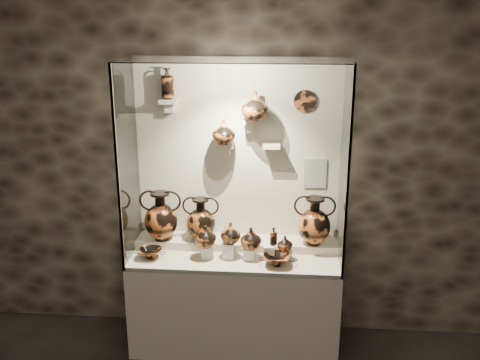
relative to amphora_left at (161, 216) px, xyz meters
name	(u,v)px	position (x,y,z in m)	size (l,w,h in m)	color
wall_back	(238,154)	(0.63, 0.20, 0.49)	(5.00, 0.02, 3.20)	black
plinth	(235,302)	(0.63, -0.12, -0.71)	(1.70, 0.60, 0.80)	beige
front_tier	(235,257)	(0.63, -0.12, -0.29)	(1.68, 0.58, 0.03)	beige
rear_tier	(237,244)	(0.63, 0.05, -0.26)	(1.70, 0.25, 0.10)	beige
back_panel	(238,155)	(0.63, 0.19, 0.49)	(1.70, 0.03, 1.60)	beige
glass_front	(231,176)	(0.63, -0.42, 0.49)	(1.70, 0.01, 1.60)	white
glass_left	(128,162)	(-0.22, -0.12, 0.49)	(0.01, 0.60, 1.60)	white
glass_right	(345,167)	(1.48, -0.12, 0.49)	(0.01, 0.60, 1.60)	white
glass_top	(234,60)	(0.63, -0.12, 1.29)	(1.70, 0.60, 0.01)	white
frame_post_left	(117,173)	(-0.21, -0.41, 0.49)	(0.02, 0.02, 1.60)	gray
frame_post_right	(348,178)	(1.47, -0.41, 0.49)	(0.02, 0.02, 1.60)	gray
pedestal_a	(207,251)	(0.41, -0.17, -0.23)	(0.09, 0.09, 0.10)	silver
pedestal_b	(228,250)	(0.58, -0.17, -0.21)	(0.09, 0.09, 0.13)	silver
pedestal_c	(249,253)	(0.75, -0.17, -0.23)	(0.09, 0.09, 0.09)	silver
pedestal_d	(269,252)	(0.91, -0.17, -0.22)	(0.09, 0.09, 0.12)	silver
pedestal_e	(286,255)	(1.05, -0.17, -0.24)	(0.09, 0.09, 0.08)	silver
bracket_ul	(169,101)	(0.08, 0.12, 0.94)	(0.14, 0.12, 0.04)	beige
bracket_ca	(225,145)	(0.53, 0.12, 0.59)	(0.14, 0.12, 0.04)	beige
bracket_cb	(250,121)	(0.73, 0.12, 0.79)	(0.10, 0.12, 0.04)	beige
bracket_cc	(272,146)	(0.91, 0.12, 0.59)	(0.14, 0.12, 0.04)	beige
amphora_left	(161,216)	(0.00, 0.00, 0.00)	(0.33, 0.33, 0.42)	#B35222
amphora_mid	(201,219)	(0.33, 0.02, -0.03)	(0.29, 0.29, 0.37)	#97461A
amphora_right	(314,221)	(1.27, 0.01, -0.01)	(0.32, 0.32, 0.41)	#B35222
jug_a	(205,236)	(0.40, -0.19, -0.09)	(0.18, 0.18, 0.19)	#B35222
jug_b	(231,233)	(0.60, -0.16, -0.06)	(0.16, 0.16, 0.17)	#97461A
jug_c	(251,238)	(0.76, -0.17, -0.10)	(0.17, 0.17, 0.18)	#B35222
jug_e	(285,243)	(1.04, -0.17, -0.14)	(0.12, 0.12, 0.13)	#B35222
lekythos_small	(274,235)	(0.94, -0.16, -0.08)	(0.07, 0.07, 0.16)	#97461A
kylix_left	(150,253)	(-0.05, -0.23, -0.23)	(0.24, 0.20, 0.10)	#97461A
kylix_right	(277,259)	(0.97, -0.28, -0.23)	(0.27, 0.23, 0.11)	#B35222
lekythos_tall	(167,81)	(0.08, 0.11, 1.10)	(0.11, 0.11, 0.28)	#B35222
ovoid_vase_a	(224,132)	(0.53, 0.07, 0.71)	(0.19, 0.19, 0.20)	#97461A
ovoid_vase_b	(255,106)	(0.78, 0.06, 0.92)	(0.22, 0.22, 0.23)	#97461A
wall_plate	(305,101)	(1.17, 0.17, 0.95)	(0.18, 0.18, 0.02)	#99461E
info_placard	(315,173)	(1.27, 0.17, 0.35)	(0.19, 0.01, 0.25)	beige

